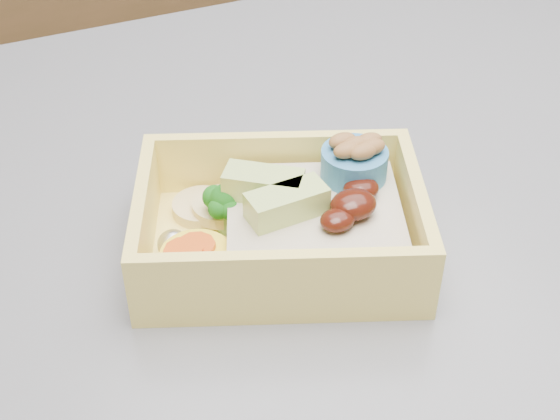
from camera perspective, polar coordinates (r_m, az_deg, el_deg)
name	(u,v)px	position (r m, az deg, el deg)	size (l,w,h in m)	color
bento_box	(289,222)	(0.49, 0.65, -0.91)	(0.21, 0.19, 0.07)	#FFE369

